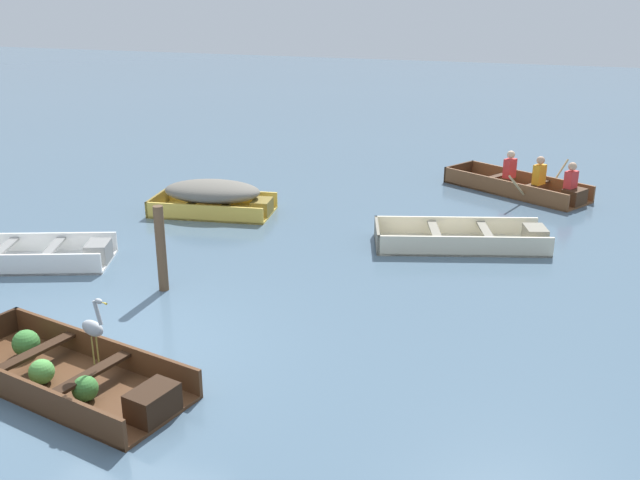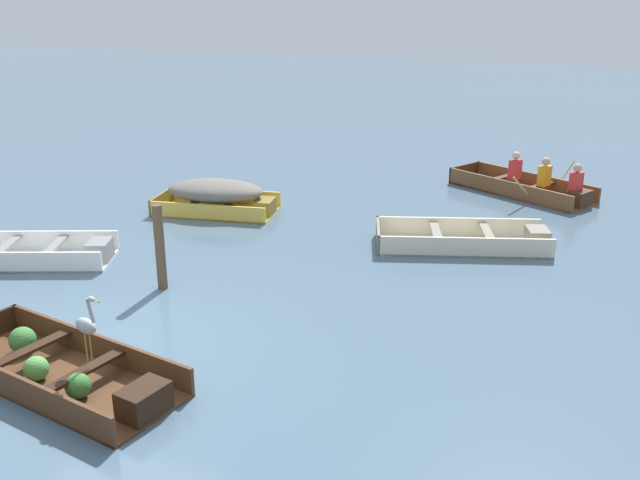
# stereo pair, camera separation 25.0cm
# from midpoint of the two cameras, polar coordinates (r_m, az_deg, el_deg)

# --- Properties ---
(ground_plane) EXTENTS (80.00, 80.00, 0.00)m
(ground_plane) POSITION_cam_midpoint_polar(r_m,az_deg,el_deg) (9.60, -17.05, -8.62)
(ground_plane) COLOR slate
(dinghy_dark_varnish_foreground) EXTENTS (3.37, 1.79, 0.38)m
(dinghy_dark_varnish_foreground) POSITION_cam_midpoint_polar(r_m,az_deg,el_deg) (8.98, -19.22, -9.93)
(dinghy_dark_varnish_foreground) COLOR #4C2D19
(dinghy_dark_varnish_foreground) RESTS_ON ground
(skiff_cream_near_moored) EXTENTS (3.24, 2.06, 0.36)m
(skiff_cream_near_moored) POSITION_cam_midpoint_polar(r_m,az_deg,el_deg) (13.06, 12.40, -0.02)
(skiff_cream_near_moored) COLOR beige
(skiff_cream_near_moored) RESTS_ON ground
(skiff_white_mid_moored) EXTENTS (2.91, 2.05, 0.36)m
(skiff_white_mid_moored) POSITION_cam_midpoint_polar(r_m,az_deg,el_deg) (12.93, -21.02, -1.08)
(skiff_white_mid_moored) COLOR white
(skiff_white_mid_moored) RESTS_ON ground
(skiff_yellow_far_moored) EXTENTS (2.62, 1.61, 0.68)m
(skiff_yellow_far_moored) POSITION_cam_midpoint_polar(r_m,az_deg,el_deg) (14.81, -7.77, 3.63)
(skiff_yellow_far_moored) COLOR #E5BC47
(skiff_yellow_far_moored) RESTS_ON ground
(rowboat_wooden_brown_with_crew) EXTENTS (3.40, 2.57, 0.93)m
(rowboat_wooden_brown_with_crew) POSITION_cam_midpoint_polar(r_m,az_deg,el_deg) (16.67, 16.85, 4.15)
(rowboat_wooden_brown_with_crew) COLOR brown
(rowboat_wooden_brown_with_crew) RESTS_ON ground
(heron_on_dinghy) EXTENTS (0.46, 0.22, 0.84)m
(heron_on_dinghy) POSITION_cam_midpoint_polar(r_m,az_deg,el_deg) (8.38, -17.37, -6.45)
(heron_on_dinghy) COLOR olive
(heron_on_dinghy) RESTS_ON dinghy_dark_varnish_foreground
(mooring_post) EXTENTS (0.15, 0.15, 1.35)m
(mooring_post) POSITION_cam_midpoint_polar(r_m,az_deg,el_deg) (11.04, -12.06, -0.59)
(mooring_post) COLOR brown
(mooring_post) RESTS_ON ground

